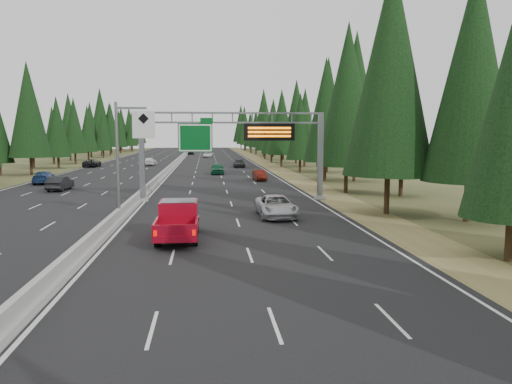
{
  "coord_description": "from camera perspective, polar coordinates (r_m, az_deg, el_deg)",
  "views": [
    {
      "loc": [
        5.95,
        -9.27,
        5.96
      ],
      "look_at": [
        8.86,
        20.0,
        2.53
      ],
      "focal_mm": 35.0,
      "sensor_mm": 36.0,
      "label": 1
    }
  ],
  "objects": [
    {
      "name": "car_onc_white",
      "position": [
        95.88,
        -12.01,
        3.46
      ],
      "size": [
        2.19,
        4.75,
        1.58
      ],
      "primitive_type": "imported",
      "rotation": [
        0.0,
        0.0,
        3.07
      ],
      "color": "silver",
      "rests_on": "road"
    },
    {
      "name": "hov_sign_pole",
      "position": [
        34.67,
        -14.63,
        4.39
      ],
      "size": [
        2.8,
        0.5,
        8.0
      ],
      "color": "slate",
      "rests_on": "road"
    },
    {
      "name": "tree_row_left",
      "position": [
        85.16,
        -25.36,
        7.87
      ],
      "size": [
        11.36,
        241.14,
        18.66
      ],
      "color": "black",
      "rests_on": "ground"
    },
    {
      "name": "shoulder_left",
      "position": [
        92.56,
        -20.56,
        2.55
      ],
      "size": [
        3.6,
        260.0,
        0.06
      ],
      "primitive_type": "cube",
      "color": "#3C431F",
      "rests_on": "ground"
    },
    {
      "name": "tree_row_right",
      "position": [
        74.11,
        7.07,
        9.19
      ],
      "size": [
        12.31,
        244.33,
        18.66
      ],
      "color": "black",
      "rests_on": "ground"
    },
    {
      "name": "car_onc_blue",
      "position": [
        64.56,
        -23.01,
        1.55
      ],
      "size": [
        2.43,
        5.21,
        1.47
      ],
      "primitive_type": "imported",
      "rotation": [
        0.0,
        0.0,
        3.22
      ],
      "color": "navy",
      "rests_on": "road"
    },
    {
      "name": "car_ahead_far",
      "position": [
        145.46,
        -7.46,
        4.56
      ],
      "size": [
        2.05,
        4.34,
        1.44
      ],
      "primitive_type": "imported",
      "rotation": [
        0.0,
        0.0,
        0.08
      ],
      "color": "black",
      "rests_on": "road"
    },
    {
      "name": "car_ahead_white",
      "position": [
        126.99,
        -5.54,
        4.27
      ],
      "size": [
        2.5,
        4.96,
        1.35
      ],
      "primitive_type": "imported",
      "rotation": [
        0.0,
        0.0,
        -0.05
      ],
      "color": "white",
      "rests_on": "road"
    },
    {
      "name": "car_ahead_dkred",
      "position": [
        63.56,
        0.41,
        1.93
      ],
      "size": [
        1.64,
        4.08,
        1.32
      ],
      "primitive_type": "imported",
      "rotation": [
        0.0,
        0.0,
        0.06
      ],
      "color": "#55140C",
      "rests_on": "road"
    },
    {
      "name": "red_pickup",
      "position": [
        28.87,
        -8.85,
        -2.88
      ],
      "size": [
        2.26,
        6.31,
        2.06
      ],
      "color": "black",
      "rests_on": "road"
    },
    {
      "name": "road",
      "position": [
        89.66,
        -9.49,
        2.77
      ],
      "size": [
        32.0,
        260.0,
        0.08
      ],
      "primitive_type": "cube",
      "color": "black",
      "rests_on": "ground"
    },
    {
      "name": "silver_minivan",
      "position": [
        35.61,
        2.31,
        -1.62
      ],
      "size": [
        2.69,
        5.58,
        1.53
      ],
      "primitive_type": "imported",
      "rotation": [
        0.0,
        0.0,
        0.03
      ],
      "color": "silver",
      "rests_on": "road"
    },
    {
      "name": "car_ahead_dkgrey",
      "position": [
        88.33,
        -1.93,
        3.28
      ],
      "size": [
        2.05,
        4.87,
        1.4
      ],
      "primitive_type": "imported",
      "rotation": [
        0.0,
        0.0,
        -0.02
      ],
      "color": "black",
      "rests_on": "road"
    },
    {
      "name": "median_barrier",
      "position": [
        89.64,
        -9.49,
        3.01
      ],
      "size": [
        0.7,
        260.0,
        0.85
      ],
      "color": "gray",
      "rests_on": "road"
    },
    {
      "name": "car_ahead_green",
      "position": [
        73.8,
        -4.45,
        2.68
      ],
      "size": [
        1.91,
        4.72,
        1.61
      ],
      "primitive_type": "imported",
      "rotation": [
        0.0,
        0.0,
        -0.0
      ],
      "color": "#125030",
      "rests_on": "road"
    },
    {
      "name": "car_onc_far",
      "position": [
        94.27,
        -18.23,
        3.18
      ],
      "size": [
        2.49,
        5.25,
        1.45
      ],
      "primitive_type": "imported",
      "rotation": [
        0.0,
        0.0,
        3.12
      ],
      "color": "black",
      "rests_on": "road"
    },
    {
      "name": "sign_gantry",
      "position": [
        44.25,
        -1.85,
        5.75
      ],
      "size": [
        16.75,
        0.98,
        7.8
      ],
      "color": "slate",
      "rests_on": "road"
    },
    {
      "name": "car_onc_near",
      "position": [
        56.13,
        -21.5,
        0.94
      ],
      "size": [
        1.83,
        4.61,
        1.49
      ],
      "primitive_type": "imported",
      "rotation": [
        0.0,
        0.0,
        3.09
      ],
      "color": "black",
      "rests_on": "road"
    },
    {
      "name": "shoulder_right",
      "position": [
        90.25,
        1.87,
        2.88
      ],
      "size": [
        3.6,
        260.0,
        0.06
      ],
      "primitive_type": "cube",
      "color": "olive",
      "rests_on": "ground"
    }
  ]
}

